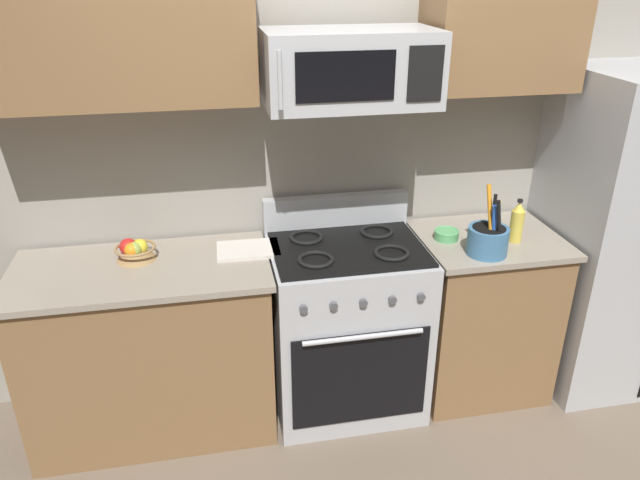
% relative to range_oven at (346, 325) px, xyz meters
% --- Properties ---
extents(wall_back, '(8.00, 0.10, 2.60)m').
position_rel_range_oven_xyz_m(wall_back, '(0.00, 0.37, 0.83)').
color(wall_back, '#9E998E').
rests_on(wall_back, ground).
extents(counter_left, '(1.18, 0.60, 0.91)m').
position_rel_range_oven_xyz_m(counter_left, '(-0.98, -0.00, -0.02)').
color(counter_left, olive).
rests_on(counter_left, ground).
extents(range_oven, '(0.76, 0.64, 1.09)m').
position_rel_range_oven_xyz_m(range_oven, '(0.00, 0.00, 0.00)').
color(range_oven, '#B2B5BA').
rests_on(range_oven, ground).
extents(counter_right, '(0.71, 0.60, 0.91)m').
position_rel_range_oven_xyz_m(counter_right, '(0.75, -0.00, -0.02)').
color(counter_right, olive).
rests_on(counter_right, ground).
extents(refrigerator, '(0.86, 0.71, 1.73)m').
position_rel_range_oven_xyz_m(refrigerator, '(1.55, -0.02, 0.39)').
color(refrigerator, '#B2B5BA').
rests_on(refrigerator, ground).
extents(microwave, '(0.75, 0.44, 0.32)m').
position_rel_range_oven_xyz_m(microwave, '(-0.00, 0.03, 1.29)').
color(microwave, '#B2B5BA').
extents(upper_cabinets_left, '(1.17, 0.34, 0.79)m').
position_rel_range_oven_xyz_m(upper_cabinets_left, '(-0.99, 0.15, 1.55)').
color(upper_cabinets_left, olive).
extents(upper_cabinets_right, '(0.70, 0.34, 0.79)m').
position_rel_range_oven_xyz_m(upper_cabinets_right, '(0.75, 0.15, 1.55)').
color(upper_cabinets_right, olive).
extents(utensil_crock, '(0.19, 0.19, 0.34)m').
position_rel_range_oven_xyz_m(utensil_crock, '(0.64, -0.18, 0.51)').
color(utensil_crock, teal).
rests_on(utensil_crock, counter_right).
extents(fruit_basket, '(0.19, 0.19, 0.10)m').
position_rel_range_oven_xyz_m(fruit_basket, '(-1.01, 0.09, 0.48)').
color(fruit_basket, '#9E7A4C').
rests_on(fruit_basket, counter_left).
extents(cutting_board, '(0.31, 0.21, 0.02)m').
position_rel_range_oven_xyz_m(cutting_board, '(-0.48, 0.07, 0.44)').
color(cutting_board, silver).
rests_on(cutting_board, counter_left).
extents(bottle_oil, '(0.07, 0.07, 0.22)m').
position_rel_range_oven_xyz_m(bottle_oil, '(0.84, -0.07, 0.54)').
color(bottle_oil, gold).
rests_on(bottle_oil, counter_right).
extents(prep_bowl, '(0.12, 0.12, 0.05)m').
position_rel_range_oven_xyz_m(prep_bowl, '(0.52, 0.02, 0.46)').
color(prep_bowl, '#59AD66').
rests_on(prep_bowl, counter_right).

